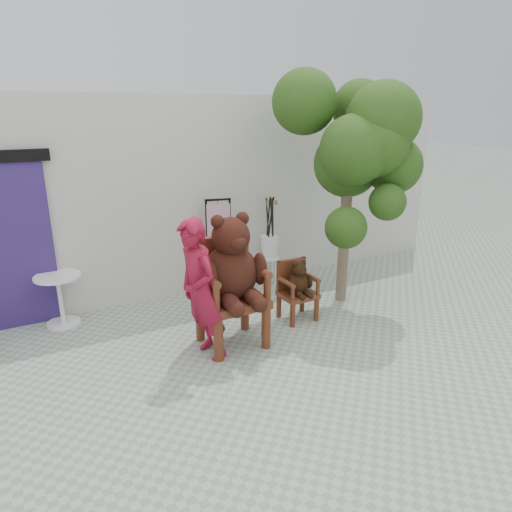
# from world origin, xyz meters

# --- Properties ---
(ground_plane) EXTENTS (60.00, 60.00, 0.00)m
(ground_plane) POSITION_xyz_m (0.00, 0.00, 0.00)
(ground_plane) COLOR #9BA594
(ground_plane) RESTS_ON ground
(back_wall) EXTENTS (9.00, 1.00, 3.00)m
(back_wall) POSITION_xyz_m (0.00, 3.10, 1.50)
(back_wall) COLOR beige
(back_wall) RESTS_ON ground
(doorway) EXTENTS (1.40, 0.11, 2.33)m
(doorway) POSITION_xyz_m (-3.00, 2.58, 1.16)
(doorway) COLOR navy
(doorway) RESTS_ON ground
(chair_big) EXTENTS (0.80, 0.87, 1.66)m
(chair_big) POSITION_xyz_m (-0.63, 0.78, 0.93)
(chair_big) COLOR #4C2010
(chair_big) RESTS_ON ground
(chair_small) EXTENTS (0.47, 0.46, 0.85)m
(chair_small) POSITION_xyz_m (0.47, 0.99, 0.51)
(chair_small) COLOR #4C2010
(chair_small) RESTS_ON ground
(person) EXTENTS (0.51, 0.68, 1.69)m
(person) POSITION_xyz_m (-1.08, 0.62, 0.85)
(person) COLOR maroon
(person) RESTS_ON ground
(cafe_table) EXTENTS (0.60, 0.60, 0.70)m
(cafe_table) POSITION_xyz_m (-2.43, 2.35, 0.44)
(cafe_table) COLOR white
(cafe_table) RESTS_ON ground
(display_stand) EXTENTS (0.51, 0.44, 1.51)m
(display_stand) POSITION_xyz_m (-0.09, 2.35, 0.58)
(display_stand) COLOR black
(display_stand) RESTS_ON ground
(stool_bucket) EXTENTS (0.32, 0.32, 1.45)m
(stool_bucket) POSITION_xyz_m (0.81, 2.35, 0.64)
(stool_bucket) COLOR white
(stool_bucket) RESTS_ON ground
(tree) EXTENTS (1.89, 1.74, 3.34)m
(tree) POSITION_xyz_m (1.50, 1.13, 2.37)
(tree) COLOR brown
(tree) RESTS_ON ground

